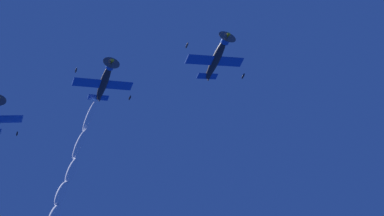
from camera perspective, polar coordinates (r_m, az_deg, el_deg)
airplane_lead at (r=71.57m, az=2.54°, el=5.17°), size 7.98×7.52×3.62m
airplane_left_wingman at (r=76.84m, az=-8.91°, el=2.73°), size 8.13×7.54×3.16m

